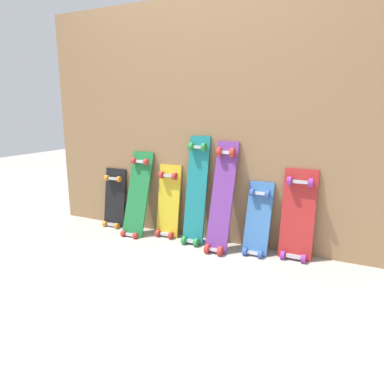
{
  "coord_description": "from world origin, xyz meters",
  "views": [
    {
      "loc": [
        1.26,
        -2.6,
        1.08
      ],
      "look_at": [
        0.0,
        -0.07,
        0.42
      ],
      "focal_mm": 34.11,
      "sensor_mm": 36.0,
      "label": 1
    }
  ],
  "objects_px": {
    "skateboard_black": "(114,202)",
    "skateboard_purple": "(221,201)",
    "skateboard_teal": "(196,195)",
    "skateboard_blue": "(257,223)",
    "skateboard_red": "(297,219)",
    "skateboard_green": "(137,198)",
    "skateboard_yellow": "(168,205)"
  },
  "relations": [
    {
      "from": "skateboard_blue",
      "to": "skateboard_purple",
      "type": "bearing_deg",
      "value": -171.03
    },
    {
      "from": "skateboard_black",
      "to": "skateboard_purple",
      "type": "bearing_deg",
      "value": -4.56
    },
    {
      "from": "skateboard_yellow",
      "to": "skateboard_blue",
      "type": "distance_m",
      "value": 0.79
    },
    {
      "from": "skateboard_yellow",
      "to": "skateboard_purple",
      "type": "bearing_deg",
      "value": -8.74
    },
    {
      "from": "skateboard_green",
      "to": "skateboard_blue",
      "type": "relative_size",
      "value": 1.28
    },
    {
      "from": "skateboard_black",
      "to": "skateboard_blue",
      "type": "bearing_deg",
      "value": -1.82
    },
    {
      "from": "skateboard_blue",
      "to": "skateboard_red",
      "type": "height_order",
      "value": "skateboard_red"
    },
    {
      "from": "skateboard_black",
      "to": "skateboard_teal",
      "type": "bearing_deg",
      "value": -2.56
    },
    {
      "from": "skateboard_red",
      "to": "skateboard_teal",
      "type": "bearing_deg",
      "value": -177.88
    },
    {
      "from": "skateboard_blue",
      "to": "skateboard_red",
      "type": "bearing_deg",
      "value": 7.04
    },
    {
      "from": "skateboard_green",
      "to": "skateboard_red",
      "type": "bearing_deg",
      "value": 2.95
    },
    {
      "from": "skateboard_teal",
      "to": "skateboard_purple",
      "type": "height_order",
      "value": "skateboard_teal"
    },
    {
      "from": "skateboard_purple",
      "to": "skateboard_blue",
      "type": "height_order",
      "value": "skateboard_purple"
    },
    {
      "from": "skateboard_yellow",
      "to": "skateboard_blue",
      "type": "xyz_separation_m",
      "value": [
        0.79,
        -0.04,
        -0.04
      ]
    },
    {
      "from": "skateboard_green",
      "to": "skateboard_black",
      "type": "bearing_deg",
      "value": 165.91
    },
    {
      "from": "skateboard_yellow",
      "to": "skateboard_purple",
      "type": "relative_size",
      "value": 0.76
    },
    {
      "from": "skateboard_green",
      "to": "skateboard_blue",
      "type": "xyz_separation_m",
      "value": [
        1.06,
        0.03,
        -0.08
      ]
    },
    {
      "from": "skateboard_teal",
      "to": "skateboard_green",
      "type": "bearing_deg",
      "value": -175.83
    },
    {
      "from": "skateboard_green",
      "to": "skateboard_teal",
      "type": "relative_size",
      "value": 0.84
    },
    {
      "from": "skateboard_teal",
      "to": "skateboard_purple",
      "type": "xyz_separation_m",
      "value": [
        0.24,
        -0.05,
        -0.02
      ]
    },
    {
      "from": "skateboard_black",
      "to": "skateboard_teal",
      "type": "xyz_separation_m",
      "value": [
        0.85,
        -0.04,
        0.17
      ]
    },
    {
      "from": "skateboard_teal",
      "to": "skateboard_blue",
      "type": "height_order",
      "value": "skateboard_teal"
    },
    {
      "from": "skateboard_teal",
      "to": "skateboard_blue",
      "type": "distance_m",
      "value": 0.54
    },
    {
      "from": "skateboard_black",
      "to": "skateboard_purple",
      "type": "xyz_separation_m",
      "value": [
        1.09,
        -0.09,
        0.15
      ]
    },
    {
      "from": "skateboard_teal",
      "to": "skateboard_red",
      "type": "relative_size",
      "value": 1.29
    },
    {
      "from": "skateboard_purple",
      "to": "skateboard_blue",
      "type": "xyz_separation_m",
      "value": [
        0.28,
        0.04,
        -0.15
      ]
    },
    {
      "from": "skateboard_teal",
      "to": "skateboard_red",
      "type": "bearing_deg",
      "value": 2.12
    },
    {
      "from": "skateboard_green",
      "to": "skateboard_teal",
      "type": "height_order",
      "value": "skateboard_teal"
    },
    {
      "from": "skateboard_green",
      "to": "skateboard_yellow",
      "type": "xyz_separation_m",
      "value": [
        0.27,
        0.07,
        -0.04
      ]
    },
    {
      "from": "skateboard_green",
      "to": "skateboard_yellow",
      "type": "distance_m",
      "value": 0.28
    },
    {
      "from": "skateboard_purple",
      "to": "skateboard_red",
      "type": "xyz_separation_m",
      "value": [
        0.56,
        0.08,
        -0.09
      ]
    },
    {
      "from": "skateboard_teal",
      "to": "skateboard_red",
      "type": "distance_m",
      "value": 0.81
    }
  ]
}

